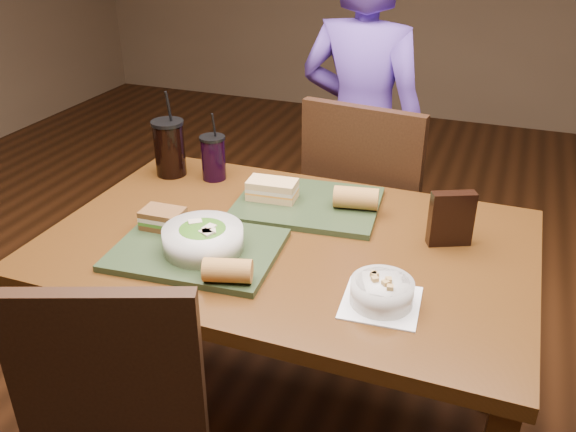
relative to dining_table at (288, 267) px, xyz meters
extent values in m
cube|color=#47290E|center=(-0.60, -0.38, -0.30)|extent=(0.06, 0.06, 0.71)
cube|color=#47290E|center=(-0.60, 0.38, -0.30)|extent=(0.06, 0.06, 0.71)
cube|color=#47290E|center=(0.60, 0.38, -0.30)|extent=(0.06, 0.06, 0.71)
cube|color=#47290E|center=(0.00, 0.00, 0.07)|extent=(1.30, 0.85, 0.04)
cube|color=black|center=(-0.17, -0.59, 0.02)|extent=(0.38, 0.18, 0.47)
cube|color=black|center=(0.07, 0.70, -0.20)|extent=(0.48, 0.48, 0.04)
cube|color=black|center=(0.07, 0.51, 0.07)|extent=(0.43, 0.09, 0.51)
cube|color=black|center=(-0.11, 0.52, -0.44)|extent=(0.04, 0.04, 0.44)
cube|color=black|center=(0.25, 0.52, -0.44)|extent=(0.04, 0.04, 0.44)
cube|color=black|center=(-0.11, 0.88, -0.44)|extent=(0.04, 0.04, 0.44)
cube|color=black|center=(0.25, 0.88, -0.44)|extent=(0.04, 0.04, 0.44)
imported|color=#563799|center=(-0.04, 0.95, 0.08)|extent=(0.58, 0.43, 1.47)
cube|color=#24321B|center=(-0.20, -0.15, 0.10)|extent=(0.45, 0.35, 0.02)
cube|color=#24321B|center=(-0.01, 0.20, 0.10)|extent=(0.45, 0.36, 0.02)
cylinder|color=silver|center=(-0.17, -0.16, 0.14)|extent=(0.21, 0.21, 0.06)
ellipsoid|color=#427219|center=(-0.17, -0.16, 0.15)|extent=(0.17, 0.17, 0.05)
cube|color=beige|center=(-0.16, -0.15, 0.17)|extent=(0.03, 0.04, 0.01)
cube|color=beige|center=(-0.15, -0.18, 0.17)|extent=(0.04, 0.04, 0.01)
cube|color=beige|center=(-0.20, -0.14, 0.17)|extent=(0.04, 0.04, 0.01)
cube|color=beige|center=(-0.15, -0.17, 0.17)|extent=(0.04, 0.04, 0.01)
cube|color=white|center=(0.31, -0.21, 0.09)|extent=(0.19, 0.19, 0.00)
cylinder|color=silver|center=(0.31, -0.21, 0.12)|extent=(0.14, 0.14, 0.06)
cylinder|color=black|center=(0.31, -0.21, 0.14)|extent=(0.12, 0.12, 0.01)
cube|color=#B28947|center=(0.29, -0.21, 0.16)|extent=(0.02, 0.02, 0.01)
cube|color=#B28947|center=(0.31, -0.22, 0.16)|extent=(0.02, 0.02, 0.01)
cube|color=#B28947|center=(0.28, -0.19, 0.16)|extent=(0.01, 0.01, 0.01)
cube|color=#B28947|center=(0.28, -0.19, 0.16)|extent=(0.02, 0.02, 0.01)
cube|color=#B28947|center=(0.32, -0.20, 0.16)|extent=(0.02, 0.02, 0.01)
cube|color=#B28947|center=(0.33, -0.23, 0.16)|extent=(0.02, 0.02, 0.01)
cube|color=#593819|center=(-0.33, -0.09, 0.12)|extent=(0.12, 0.08, 0.02)
cube|color=#3F721E|center=(-0.33, -0.09, 0.13)|extent=(0.12, 0.08, 0.01)
cube|color=beige|center=(-0.33, -0.09, 0.14)|extent=(0.12, 0.08, 0.01)
cube|color=#593819|center=(-0.33, -0.09, 0.15)|extent=(0.12, 0.08, 0.02)
cube|color=tan|center=(-0.12, 0.19, 0.12)|extent=(0.15, 0.09, 0.02)
cube|color=orange|center=(-0.12, 0.19, 0.13)|extent=(0.15, 0.09, 0.01)
cube|color=beige|center=(-0.12, 0.19, 0.14)|extent=(0.15, 0.09, 0.01)
cube|color=tan|center=(-0.12, 0.19, 0.16)|extent=(0.15, 0.09, 0.02)
cylinder|color=#AD7533|center=(-0.05, -0.27, 0.14)|extent=(0.13, 0.09, 0.06)
cylinder|color=#AD7533|center=(0.13, 0.21, 0.14)|extent=(0.14, 0.09, 0.06)
cylinder|color=black|center=(-0.52, 0.27, 0.18)|extent=(0.10, 0.10, 0.18)
cylinder|color=black|center=(-0.52, 0.27, 0.27)|extent=(0.11, 0.11, 0.01)
cylinder|color=black|center=(-0.51, 0.27, 0.32)|extent=(0.01, 0.03, 0.11)
cylinder|color=black|center=(-0.37, 0.29, 0.16)|extent=(0.08, 0.08, 0.14)
cylinder|color=black|center=(-0.37, 0.29, 0.23)|extent=(0.08, 0.08, 0.01)
cylinder|color=black|center=(-0.36, 0.29, 0.27)|extent=(0.01, 0.02, 0.09)
cube|color=black|center=(0.41, 0.13, 0.17)|extent=(0.12, 0.08, 0.15)
camera|label=1|loc=(0.51, -1.35, 0.91)|focal=38.00mm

